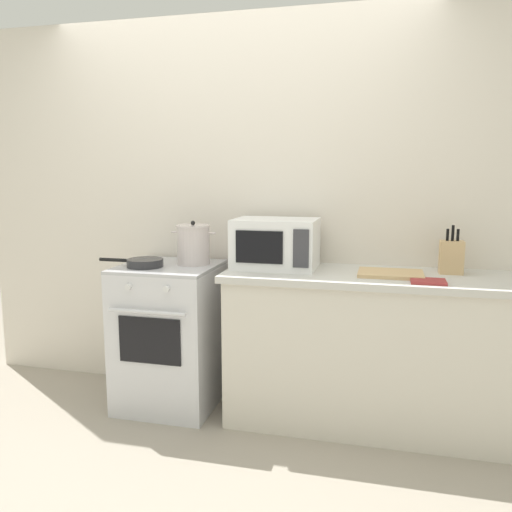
{
  "coord_description": "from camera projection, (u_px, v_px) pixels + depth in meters",
  "views": [
    {
      "loc": [
        0.97,
        -2.39,
        1.5
      ],
      "look_at": [
        0.22,
        0.6,
        1.0
      ],
      "focal_mm": 36.43,
      "sensor_mm": 36.0,
      "label": 1
    }
  ],
  "objects": [
    {
      "name": "stock_pot",
      "position": [
        193.0,
        245.0,
        3.29
      ],
      "size": [
        0.3,
        0.21,
        0.28
      ],
      "color": "beige",
      "rests_on": "stove"
    },
    {
      "name": "frying_pan",
      "position": [
        144.0,
        263.0,
        3.21
      ],
      "size": [
        0.42,
        0.22,
        0.05
      ],
      "color": "#28282B",
      "rests_on": "stove"
    },
    {
      "name": "knife_block",
      "position": [
        451.0,
        257.0,
        2.98
      ],
      "size": [
        0.13,
        0.1,
        0.28
      ],
      "color": "tan",
      "rests_on": "countertop_right"
    },
    {
      "name": "ground_plane",
      "position": [
        189.0,
        457.0,
        2.76
      ],
      "size": [
        10.0,
        10.0,
        0.0
      ],
      "primitive_type": "plane",
      "color": "#9E9384"
    },
    {
      "name": "cutting_board",
      "position": [
        391.0,
        274.0,
        2.95
      ],
      "size": [
        0.36,
        0.26,
        0.02
      ],
      "primitive_type": "cube",
      "color": "tan",
      "rests_on": "countertop_right"
    },
    {
      "name": "lower_cabinet_right",
      "position": [
        368.0,
        353.0,
        3.07
      ],
      "size": [
        1.64,
        0.56,
        0.88
      ],
      "primitive_type": "cube",
      "color": "beige",
      "rests_on": "ground_plane"
    },
    {
      "name": "oven_mitt",
      "position": [
        428.0,
        281.0,
        2.75
      ],
      "size": [
        0.18,
        0.14,
        0.02
      ],
      "primitive_type": "cube",
      "color": "#993333",
      "rests_on": "countertop_right"
    },
    {
      "name": "stove",
      "position": [
        171.0,
        335.0,
        3.35
      ],
      "size": [
        0.6,
        0.64,
        0.92
      ],
      "color": "silver",
      "rests_on": "ground_plane"
    },
    {
      "name": "microwave",
      "position": [
        276.0,
        243.0,
        3.16
      ],
      "size": [
        0.5,
        0.37,
        0.3
      ],
      "color": "white",
      "rests_on": "countertop_right"
    },
    {
      "name": "countertop_right",
      "position": [
        371.0,
        277.0,
        3.0
      ],
      "size": [
        1.7,
        0.6,
        0.04
      ],
      "primitive_type": "cube",
      "color": "beige",
      "rests_on": "lower_cabinet_right"
    },
    {
      "name": "back_wall",
      "position": [
        282.0,
        210.0,
        3.42
      ],
      "size": [
        4.4,
        0.1,
        2.5
      ],
      "primitive_type": "cube",
      "color": "silver",
      "rests_on": "ground_plane"
    }
  ]
}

